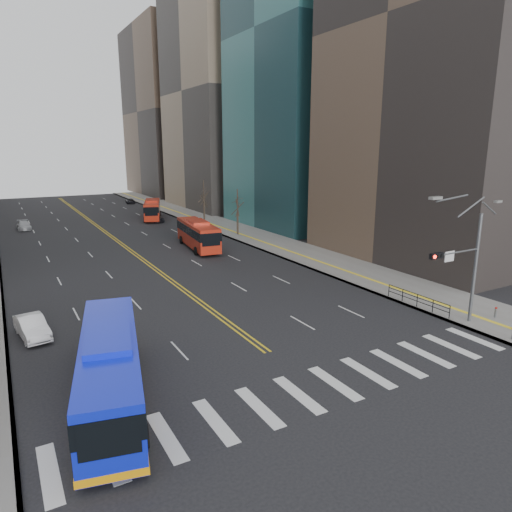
% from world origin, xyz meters
% --- Properties ---
extents(ground, '(220.00, 220.00, 0.00)m').
position_xyz_m(ground, '(0.00, 0.00, 0.00)').
color(ground, black).
extents(sidewalk_right, '(7.00, 130.00, 0.15)m').
position_xyz_m(sidewalk_right, '(17.50, 45.00, 0.07)').
color(sidewalk_right, gray).
rests_on(sidewalk_right, ground).
extents(crosswalk, '(26.70, 4.00, 0.01)m').
position_xyz_m(crosswalk, '(0.00, 0.00, 0.01)').
color(crosswalk, silver).
rests_on(crosswalk, ground).
extents(centerline, '(0.55, 100.00, 0.01)m').
position_xyz_m(centerline, '(0.00, 55.00, 0.01)').
color(centerline, gold).
rests_on(centerline, ground).
extents(office_towers, '(83.00, 134.00, 58.00)m').
position_xyz_m(office_towers, '(0.12, 68.51, 23.92)').
color(office_towers, '#939396').
rests_on(office_towers, ground).
extents(signal_mast, '(5.37, 0.37, 9.39)m').
position_xyz_m(signal_mast, '(13.77, 2.00, 4.86)').
color(signal_mast, slate).
rests_on(signal_mast, ground).
extents(pedestrian_railing, '(0.06, 6.06, 1.02)m').
position_xyz_m(pedestrian_railing, '(14.30, 6.00, 0.82)').
color(pedestrian_railing, black).
rests_on(pedestrian_railing, sidewalk_right).
extents(bollards, '(2.87, 3.17, 0.78)m').
position_xyz_m(bollards, '(16.27, -0.17, 0.55)').
color(bollards, slate).
rests_on(bollards, sidewalk_right).
extents(street_trees, '(35.20, 47.20, 7.60)m').
position_xyz_m(street_trees, '(-7.18, 34.55, 4.87)').
color(street_trees, '#2E231C').
rests_on(street_trees, ground).
extents(blue_bus, '(5.38, 12.97, 3.68)m').
position_xyz_m(blue_bus, '(-9.65, 4.00, 1.93)').
color(blue_bus, '#0E1ED7').
rests_on(blue_bus, ground).
extents(red_bus_near, '(3.88, 11.37, 3.54)m').
position_xyz_m(red_bus_near, '(7.76, 34.87, 1.97)').
color(red_bus_near, '#B52613').
rests_on(red_bus_near, ground).
extents(red_bus_far, '(5.89, 11.08, 3.45)m').
position_xyz_m(red_bus_far, '(9.94, 60.78, 1.92)').
color(red_bus_far, '#B52613').
rests_on(red_bus_far, ground).
extents(car_white, '(2.18, 4.58, 1.45)m').
position_xyz_m(car_white, '(-12.50, 14.81, 0.72)').
color(car_white, white).
rests_on(car_white, ground).
extents(car_dark_mid, '(2.75, 4.68, 1.50)m').
position_xyz_m(car_dark_mid, '(9.21, 57.57, 0.75)').
color(car_dark_mid, black).
rests_on(car_dark_mid, ground).
extents(car_silver, '(1.92, 4.59, 1.32)m').
position_xyz_m(car_silver, '(-10.42, 60.35, 0.66)').
color(car_silver, '#A0A0A5').
rests_on(car_silver, ground).
extents(car_dark_far, '(2.32, 4.06, 1.07)m').
position_xyz_m(car_dark_far, '(12.42, 85.51, 0.53)').
color(car_dark_far, black).
rests_on(car_dark_far, ground).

